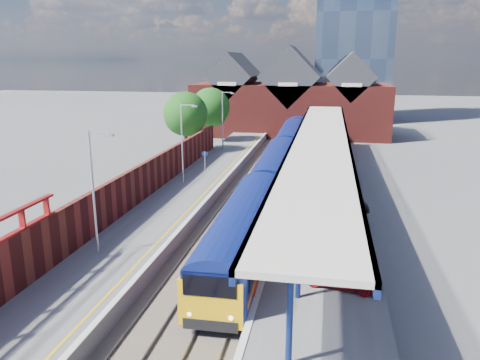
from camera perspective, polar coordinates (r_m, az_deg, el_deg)
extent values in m
plane|color=#5B5B5E|center=(48.56, 3.30, 0.55)|extent=(240.00, 240.00, 0.00)
cube|color=#473D33|center=(39.01, 1.37, -2.88)|extent=(6.00, 76.00, 0.06)
cube|color=slate|center=(39.39, -1.82, -2.58)|extent=(0.07, 76.00, 0.14)
cube|color=slate|center=(39.11, 0.25, -2.69)|extent=(0.07, 76.00, 0.14)
cube|color=slate|center=(38.87, 2.51, -2.82)|extent=(0.07, 76.00, 0.14)
cube|color=slate|center=(38.71, 4.62, -2.93)|extent=(0.07, 76.00, 0.14)
cube|color=#565659|center=(40.10, -6.40, -1.79)|extent=(5.00, 76.00, 1.00)
cube|color=#565659|center=(38.41, 10.25, -2.67)|extent=(6.00, 76.00, 1.00)
cube|color=silver|center=(39.34, -3.15, -1.24)|extent=(0.30, 76.00, 0.05)
cube|color=silver|center=(38.36, 6.03, -1.71)|extent=(0.30, 76.00, 0.05)
cube|color=yellow|center=(39.49, -3.99, -1.22)|extent=(0.14, 76.00, 0.01)
cube|color=navy|center=(27.33, 0.51, -6.46)|extent=(3.06, 16.04, 2.50)
cube|color=navy|center=(26.91, 0.51, -3.97)|extent=(3.06, 16.04, 0.60)
cube|color=navy|center=(43.09, 4.44, 1.33)|extent=(3.06, 16.04, 2.50)
cube|color=navy|center=(42.82, 4.47, 2.96)|extent=(3.06, 16.04, 0.60)
cube|color=navy|center=(59.31, 6.25, 4.91)|extent=(3.06, 16.04, 2.50)
cube|color=navy|center=(59.12, 6.28, 6.11)|extent=(3.06, 16.04, 0.60)
cube|color=navy|center=(75.69, 7.28, 6.95)|extent=(3.06, 16.04, 2.50)
cube|color=navy|center=(75.54, 7.32, 7.89)|extent=(3.06, 16.04, 0.60)
cube|color=black|center=(51.23, 3.91, 3.96)|extent=(0.04, 60.54, 0.70)
cube|color=orange|center=(51.38, 3.89, 3.09)|extent=(0.03, 55.27, 0.30)
cube|color=#B01A0B|center=(51.43, 3.87, 2.81)|extent=(0.03, 55.27, 0.30)
cube|color=#F2B20C|center=(20.39, -3.60, -14.81)|extent=(2.82, 0.35, 2.10)
cube|color=black|center=(19.90, -3.71, -12.82)|extent=(2.30, 0.20, 0.90)
cube|color=black|center=(23.04, -2.07, -15.09)|extent=(2.00, 2.40, 0.60)
cube|color=black|center=(81.45, 7.50, 6.33)|extent=(2.00, 2.40, 0.60)
cylinder|color=navy|center=(17.08, 6.08, -15.70)|extent=(0.24, 0.24, 4.20)
cylinder|color=navy|center=(21.55, 7.22, -9.07)|extent=(0.24, 0.24, 4.20)
cylinder|color=navy|center=(26.21, 7.94, -4.75)|extent=(0.24, 0.24, 4.20)
cylinder|color=navy|center=(30.97, 8.43, -1.74)|extent=(0.24, 0.24, 4.20)
cylinder|color=navy|center=(35.80, 8.79, 0.46)|extent=(0.24, 0.24, 4.20)
cylinder|color=navy|center=(40.67, 9.07, 2.13)|extent=(0.24, 0.24, 4.20)
cylinder|color=navy|center=(45.57, 9.28, 3.45)|extent=(0.24, 0.24, 4.20)
cylinder|color=navy|center=(50.49, 9.46, 4.51)|extent=(0.24, 0.24, 4.20)
cylinder|color=navy|center=(55.42, 9.60, 5.38)|extent=(0.24, 0.24, 4.20)
cylinder|color=navy|center=(60.37, 9.72, 6.11)|extent=(0.24, 0.24, 4.20)
cube|color=beige|center=(39.26, 9.88, 5.00)|extent=(4.50, 52.00, 0.25)
cube|color=navy|center=(39.37, 6.73, 4.92)|extent=(0.20, 52.00, 0.55)
cube|color=navy|center=(39.32, 13.01, 4.64)|extent=(0.20, 52.00, 0.55)
cylinder|color=#A5A8AA|center=(26.94, -17.42, -1.63)|extent=(0.12, 0.12, 7.00)
cube|color=#A5A8AA|center=(25.96, -16.81, 5.52)|extent=(1.20, 0.08, 0.08)
cube|color=#A5A8AA|center=(25.70, -15.60, 5.29)|extent=(0.45, 0.18, 0.12)
cylinder|color=#A5A8AA|center=(41.35, -7.08, 4.38)|extent=(0.12, 0.12, 7.00)
cube|color=#A5A8AA|center=(40.72, -6.41, 9.08)|extent=(1.20, 0.08, 0.08)
cube|color=#A5A8AA|center=(40.55, -5.59, 8.94)|extent=(0.45, 0.18, 0.12)
cylinder|color=#A5A8AA|center=(56.62, -2.14, 7.19)|extent=(0.12, 0.12, 7.00)
cube|color=#A5A8AA|center=(56.16, -1.56, 10.62)|extent=(1.20, 0.08, 0.08)
cube|color=#A5A8AA|center=(56.04, -0.95, 10.52)|extent=(0.45, 0.18, 0.12)
cylinder|color=#A5A8AA|center=(43.25, -4.29, 1.86)|extent=(0.08, 0.08, 2.50)
cube|color=#0C194C|center=(43.03, -4.31, 3.22)|extent=(0.55, 0.06, 0.35)
cube|color=maroon|center=(35.08, -13.42, -1.25)|extent=(0.35, 50.00, 2.80)
cube|color=maroon|center=(24.60, -25.04, -4.36)|extent=(0.30, 0.12, 1.00)
cube|color=maroon|center=(26.16, -22.53, -3.02)|extent=(0.30, 0.12, 1.00)
cube|color=maroon|center=(75.38, 6.18, 8.55)|extent=(30.00, 12.00, 8.00)
cube|color=#232328|center=(76.28, -0.63, 12.62)|extent=(7.13, 12.00, 7.13)
cube|color=#232328|center=(75.03, 6.29, 12.51)|extent=(9.16, 12.00, 9.16)
cube|color=#232328|center=(74.85, 13.33, 12.21)|extent=(7.13, 12.00, 7.13)
cube|color=beige|center=(70.41, -1.62, 11.65)|extent=(2.80, 0.15, 0.50)
cube|color=beige|center=(69.05, 5.85, 11.52)|extent=(2.80, 0.15, 0.50)
cube|color=beige|center=(68.85, 13.47, 11.20)|extent=(2.80, 0.15, 0.50)
cube|color=#495E7D|center=(97.19, 13.82, 19.00)|extent=(14.00, 14.00, 40.00)
cylinder|color=#382314|center=(56.11, -6.57, 4.46)|extent=(0.44, 0.44, 4.00)
sphere|color=#194913|center=(55.62, -6.67, 8.01)|extent=(5.20, 5.20, 5.20)
sphere|color=#194913|center=(54.99, -6.00, 7.22)|extent=(3.20, 3.20, 3.20)
cylinder|color=#382314|center=(63.44, -3.56, 5.68)|extent=(0.44, 0.44, 4.00)
sphere|color=#194913|center=(63.00, -3.61, 8.83)|extent=(5.20, 5.20, 5.20)
sphere|color=#194913|center=(62.40, -3.00, 8.14)|extent=(3.20, 3.20, 3.20)
imported|color=maroon|center=(23.55, 12.05, -10.95)|extent=(4.25, 2.42, 1.36)
imported|color=#9A9A9E|center=(29.68, 11.10, -5.43)|extent=(4.48, 2.99, 1.40)
imported|color=black|center=(34.27, 12.29, -2.97)|extent=(4.37, 2.91, 1.18)
imported|color=navy|center=(35.51, 11.51, -2.36)|extent=(4.38, 2.83, 1.12)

